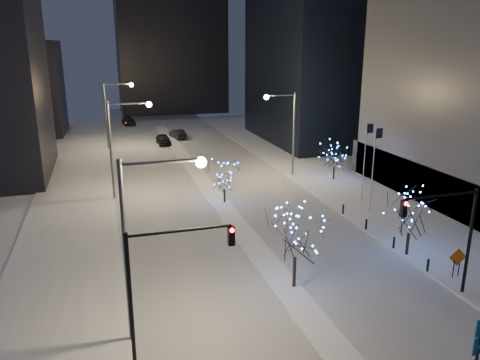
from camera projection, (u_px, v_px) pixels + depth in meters
name	position (u px, v px, depth m)	size (l,w,h in m)	color
ground	(318.00, 330.00, 25.97)	(160.00, 160.00, 0.00)	silver
road	(195.00, 172.00, 58.20)	(20.00, 130.00, 0.02)	#B0B6BF
median	(204.00, 182.00, 53.58)	(2.00, 80.00, 0.15)	silver
east_sidewalk	(366.00, 197.00, 48.47)	(10.00, 90.00, 0.15)	silver
west_sidewalk	(70.00, 227.00, 40.53)	(8.00, 90.00, 0.15)	silver
filler_west_far	(7.00, 88.00, 81.09)	(18.00, 16.00, 16.00)	black
horizon_block	(169.00, 19.00, 106.50)	(24.00, 14.00, 42.00)	black
street_lamp_w_near	(145.00, 225.00, 23.56)	(4.40, 0.56, 10.00)	#595E66
street_lamp_w_mid	(121.00, 136.00, 46.58)	(4.40, 0.56, 10.00)	#595E66
street_lamp_w_far	(112.00, 106.00, 69.61)	(4.40, 0.56, 10.00)	#595E66
street_lamp_east	(287.00, 123.00, 54.57)	(3.90, 0.56, 10.00)	#595E66
traffic_signal_west	(162.00, 273.00, 22.33)	(5.26, 0.43, 7.00)	black
traffic_signal_east	(451.00, 227.00, 28.01)	(5.26, 0.43, 7.00)	black
flagpoles	(369.00, 160.00, 44.18)	(1.35, 2.60, 8.00)	silver
bollards	(379.00, 233.00, 37.80)	(0.16, 12.16, 0.90)	black
car_near	(163.00, 140.00, 74.05)	(1.95, 4.84, 1.65)	black
car_mid	(178.00, 134.00, 78.93)	(1.67, 4.80, 1.58)	black
car_far	(129.00, 121.00, 92.56)	(2.12, 5.22, 1.51)	black
holiday_tree_median_near	(296.00, 236.00, 29.39)	(4.44, 4.44, 5.36)	black
holiday_tree_median_far	(224.00, 177.00, 45.96)	(3.68, 3.68, 4.08)	black
holiday_tree_plaza_near	(411.00, 215.00, 34.18)	(5.00, 5.00, 4.88)	black
holiday_tree_plaza_far	(335.00, 156.00, 53.82)	(4.84, 4.84, 4.49)	black
wayfinding_sign	(479.00, 342.00, 21.18)	(0.66, 0.16, 3.72)	black
construction_sign	(457.00, 260.00, 31.26)	(1.26, 0.25, 2.10)	black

